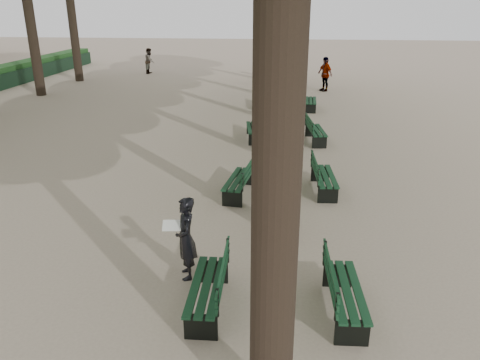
# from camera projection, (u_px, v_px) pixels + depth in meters

# --- Properties ---
(ground) EXTENTS (120.00, 120.00, 0.00)m
(ground) POSITION_uv_depth(u_px,v_px,m) (187.00, 308.00, 7.93)
(ground) COLOR tan
(ground) RESTS_ON ground
(bench_left_0) EXTENTS (0.62, 1.82, 0.92)m
(bench_left_0) POSITION_uv_depth(u_px,v_px,m) (208.00, 295.00, 7.82)
(bench_left_0) COLOR black
(bench_left_0) RESTS_ON ground
(bench_left_1) EXTENTS (0.79, 1.86, 0.92)m
(bench_left_1) POSITION_uv_depth(u_px,v_px,m) (239.00, 185.00, 12.44)
(bench_left_1) COLOR black
(bench_left_1) RESTS_ON ground
(bench_left_2) EXTENTS (0.80, 1.86, 0.92)m
(bench_left_2) POSITION_uv_depth(u_px,v_px,m) (254.00, 132.00, 17.48)
(bench_left_2) COLOR black
(bench_left_2) RESTS_ON ground
(bench_left_3) EXTENTS (0.78, 1.86, 0.92)m
(bench_left_3) POSITION_uv_depth(u_px,v_px,m) (263.00, 102.00, 22.63)
(bench_left_3) COLOR black
(bench_left_3) RESTS_ON ground
(bench_right_0) EXTENTS (0.66, 1.83, 0.92)m
(bench_right_0) POSITION_uv_depth(u_px,v_px,m) (345.00, 299.00, 7.70)
(bench_right_0) COLOR black
(bench_right_0) RESTS_ON ground
(bench_right_1) EXTENTS (0.70, 1.84, 0.92)m
(bench_right_1) POSITION_uv_depth(u_px,v_px,m) (324.00, 182.00, 12.66)
(bench_right_1) COLOR black
(bench_right_1) RESTS_ON ground
(bench_right_2) EXTENTS (0.79, 1.86, 0.92)m
(bench_right_2) POSITION_uv_depth(u_px,v_px,m) (316.00, 135.00, 17.13)
(bench_right_2) COLOR black
(bench_right_2) RESTS_ON ground
(bench_right_3) EXTENTS (0.63, 1.82, 0.92)m
(bench_right_3) POSITION_uv_depth(u_px,v_px,m) (310.00, 104.00, 22.26)
(bench_right_3) COLOR black
(bench_right_3) RESTS_ON ground
(man_with_map) EXTENTS (0.69, 0.71, 1.60)m
(man_with_map) POSITION_uv_depth(u_px,v_px,m) (186.00, 238.00, 8.56)
(man_with_map) COLOR black
(man_with_map) RESTS_ON ground
(pedestrian_c) EXTENTS (0.97, 1.14, 1.92)m
(pedestrian_c) POSITION_uv_depth(u_px,v_px,m) (325.00, 74.00, 26.66)
(pedestrian_c) COLOR #262628
(pedestrian_c) RESTS_ON ground
(pedestrian_b) EXTENTS (1.04, 0.53, 1.54)m
(pedestrian_b) POSITION_uv_depth(u_px,v_px,m) (268.00, 65.00, 31.72)
(pedestrian_b) COLOR #262628
(pedestrian_b) RESTS_ON ground
(pedestrian_a) EXTENTS (0.36, 0.86, 1.75)m
(pedestrian_a) POSITION_uv_depth(u_px,v_px,m) (150.00, 61.00, 33.23)
(pedestrian_a) COLOR #262628
(pedestrian_a) RESTS_ON ground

